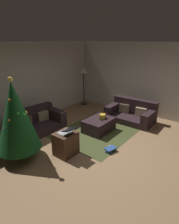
% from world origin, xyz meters
% --- Properties ---
extents(ground_plane, '(6.40, 6.40, 0.00)m').
position_xyz_m(ground_plane, '(0.00, 0.00, 0.00)').
color(ground_plane, '#93704C').
extents(rear_partition, '(6.40, 0.12, 2.60)m').
position_xyz_m(rear_partition, '(0.00, 3.14, 1.30)').
color(rear_partition, beige).
rests_on(rear_partition, ground_plane).
extents(corner_partition, '(0.12, 6.40, 2.60)m').
position_xyz_m(corner_partition, '(3.14, 0.00, 1.30)').
color(corner_partition, beige).
rests_on(corner_partition, ground_plane).
extents(couch_left, '(1.56, 1.05, 0.69)m').
position_xyz_m(couch_left, '(-0.29, 2.25, 0.27)').
color(couch_left, '#2D1E23').
rests_on(couch_left, ground_plane).
extents(couch_right, '(0.96, 1.59, 0.72)m').
position_xyz_m(couch_right, '(2.26, 0.27, 0.27)').
color(couch_right, '#2D1E23').
rests_on(couch_right, ground_plane).
extents(ottoman, '(0.94, 0.68, 0.39)m').
position_xyz_m(ottoman, '(0.85, 0.68, 0.20)').
color(ottoman, '#2D1E23').
rests_on(ottoman, ground_plane).
extents(gift_box, '(0.24, 0.22, 0.13)m').
position_xyz_m(gift_box, '(0.98, 0.63, 0.46)').
color(gift_box, gold).
rests_on(gift_box, ottoman).
extents(tv_remote, '(0.11, 0.17, 0.02)m').
position_xyz_m(tv_remote, '(0.86, 0.59, 0.40)').
color(tv_remote, black).
rests_on(tv_remote, ottoman).
extents(christmas_tree, '(0.99, 0.99, 1.95)m').
position_xyz_m(christmas_tree, '(-1.46, 1.29, 1.07)').
color(christmas_tree, brown).
rests_on(christmas_tree, ground_plane).
extents(side_table, '(0.52, 0.44, 0.59)m').
position_xyz_m(side_table, '(-0.69, 0.56, 0.29)').
color(side_table, '#4C3323').
rests_on(side_table, ground_plane).
extents(laptop, '(0.34, 0.41, 0.17)m').
position_xyz_m(laptop, '(-0.69, 0.51, 0.64)').
color(laptop, silver).
rests_on(laptop, side_table).
extents(book_stack, '(0.33, 0.27, 0.10)m').
position_xyz_m(book_stack, '(0.10, -0.22, 0.05)').
color(book_stack, '#2D5193').
rests_on(book_stack, ground_plane).
extents(corner_lamp, '(0.36, 0.36, 1.62)m').
position_xyz_m(corner_lamp, '(2.57, 2.71, 1.38)').
color(corner_lamp, black).
rests_on(corner_lamp, ground_plane).
extents(area_rug, '(2.60, 2.00, 0.01)m').
position_xyz_m(area_rug, '(0.85, 0.68, 0.00)').
color(area_rug, '#434B25').
rests_on(area_rug, ground_plane).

